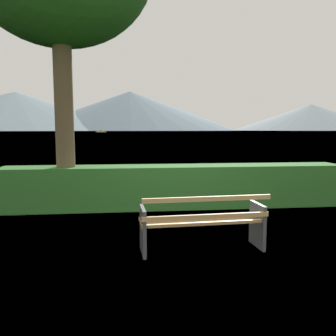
# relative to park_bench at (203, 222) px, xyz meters

# --- Properties ---
(ground_plane) EXTENTS (1400.00, 1400.00, 0.00)m
(ground_plane) POSITION_rel_park_bench_xyz_m (-0.00, 0.06, -0.43)
(ground_plane) COLOR #567A38
(water_surface) EXTENTS (620.00, 620.00, 0.00)m
(water_surface) POSITION_rel_park_bench_xyz_m (-0.00, 306.25, -0.43)
(water_surface) COLOR #7A99A8
(water_surface) RESTS_ON ground_plane
(park_bench) EXTENTS (1.87, 0.67, 0.87)m
(park_bench) POSITION_rel_park_bench_xyz_m (0.00, 0.00, 0.00)
(park_bench) COLOR tan
(park_bench) RESTS_ON ground_plane
(hedge_row) EXTENTS (7.82, 0.85, 0.96)m
(hedge_row) POSITION_rel_park_bench_xyz_m (-0.00, 2.93, 0.05)
(hedge_row) COLOR #2D6B28
(hedge_row) RESTS_ON ground_plane
(fishing_boat_near) EXTENTS (6.33, 5.03, 1.44)m
(fishing_boat_near) POSITION_rel_park_bench_xyz_m (-18.99, 213.57, 0.07)
(fishing_boat_near) COLOR gold
(fishing_boat_near) RESTS_ON water_surface
(distant_hills) EXTENTS (818.55, 428.67, 64.79)m
(distant_hills) POSITION_rel_park_bench_xyz_m (-56.53, 567.69, 29.73)
(distant_hills) COLOR slate
(distant_hills) RESTS_ON ground_plane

